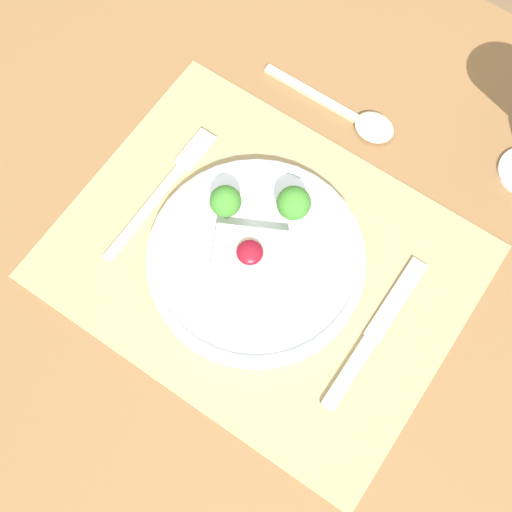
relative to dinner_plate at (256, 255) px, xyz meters
name	(u,v)px	position (x,y,z in m)	size (l,w,h in m)	color
ground_plane	(259,382)	(0.01, 0.00, -0.74)	(8.00, 8.00, 0.00)	brown
dining_table	(262,284)	(0.01, 0.00, -0.10)	(1.60, 0.95, 0.72)	brown
placemat	(262,262)	(0.01, 0.00, -0.02)	(0.45, 0.35, 0.00)	#9E895B
dinner_plate	(256,255)	(0.00, 0.00, 0.00)	(0.25, 0.25, 0.07)	silver
fork	(168,185)	(-0.14, 0.02, -0.01)	(0.02, 0.20, 0.01)	beige
knife	(369,342)	(0.16, -0.01, -0.01)	(0.02, 0.20, 0.01)	beige
spoon	(359,119)	(0.00, 0.22, -0.01)	(0.18, 0.04, 0.01)	beige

